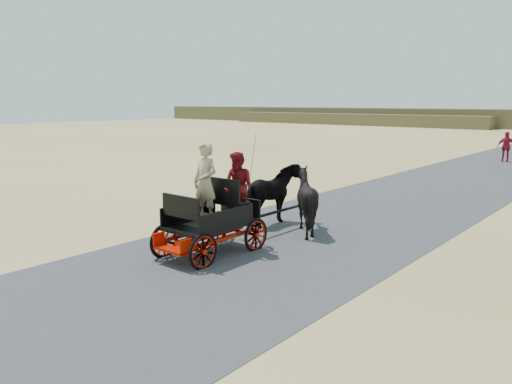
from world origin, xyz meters
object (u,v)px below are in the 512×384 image
Objects in this scene: horse_left at (273,195)px; horse_right at (306,200)px; pedestrian at (506,147)px; carriage at (211,238)px.

horse_right reaches higher than horse_left.
horse_left is at bearing 67.18° from pedestrian.
horse_left is (-0.55, 3.00, 0.49)m from carriage.
pedestrian reaches higher than horse_right.
pedestrian reaches higher than horse_left.
pedestrian is at bearing -93.20° from horse_left.
horse_left is 20.24m from pedestrian.
horse_right reaches higher than carriage.
horse_left is at bearing 100.39° from carriage.
carriage is 1.41× the size of horse_right.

